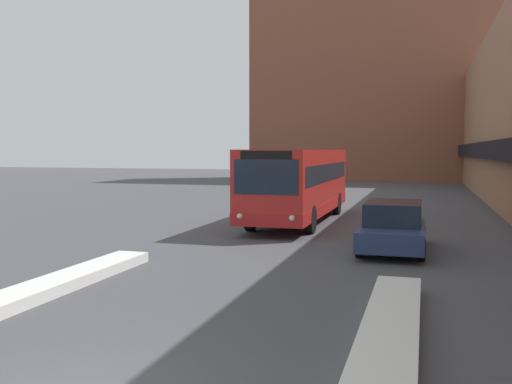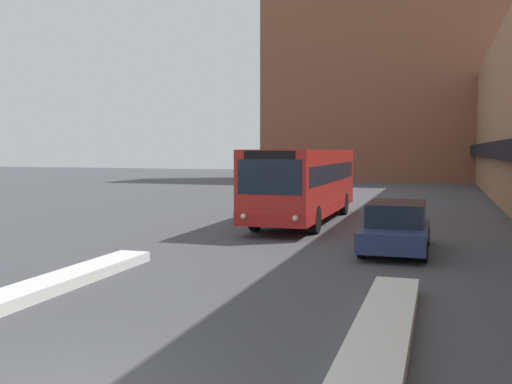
{
  "view_description": "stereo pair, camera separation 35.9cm",
  "coord_description": "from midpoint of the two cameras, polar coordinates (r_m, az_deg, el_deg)",
  "views": [
    {
      "loc": [
        4.07,
        -5.73,
        3.05
      ],
      "look_at": [
        -0.0,
        8.05,
        1.99
      ],
      "focal_mm": 40.0,
      "sensor_mm": 36.0,
      "label": 1
    },
    {
      "loc": [
        4.41,
        -5.63,
        3.05
      ],
      "look_at": [
        -0.0,
        8.05,
        1.99
      ],
      "focal_mm": 40.0,
      "sensor_mm": 36.0,
      "label": 2
    }
  ],
  "objects": [
    {
      "name": "city_bus",
      "position": [
        24.26,
        3.88,
        0.95
      ],
      "size": [
        2.58,
        10.69,
        3.07
      ],
      "color": "red",
      "rests_on": "ground_plane"
    },
    {
      "name": "parked_car_front",
      "position": [
        17.78,
        12.99,
        -3.38
      ],
      "size": [
        1.9,
        4.51,
        1.48
      ],
      "color": "navy",
      "rests_on": "ground_plane"
    },
    {
      "name": "building_backdrop_far",
      "position": [
        59.75,
        12.5,
        9.87
      ],
      "size": [
        26.0,
        8.0,
        18.1
      ],
      "color": "brown",
      "rests_on": "ground_plane"
    }
  ]
}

